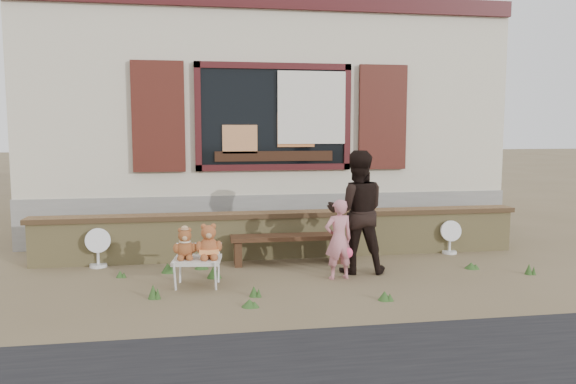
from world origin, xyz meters
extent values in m
plane|color=brown|center=(0.00, 0.00, 0.00)|extent=(80.00, 80.00, 0.00)
cube|color=#C1B79C|center=(0.00, 4.50, 2.40)|extent=(8.00, 5.00, 3.20)
cube|color=gray|center=(0.00, 4.50, 0.40)|extent=(8.04, 5.04, 0.80)
cube|color=black|center=(0.00, 1.97, 2.05)|extent=(2.30, 0.04, 1.50)
cube|color=#401215|center=(0.00, 1.95, 2.85)|extent=(2.50, 0.08, 0.10)
cube|color=#401215|center=(0.00, 1.95, 1.25)|extent=(2.50, 0.08, 0.10)
cube|color=#401215|center=(-1.20, 1.95, 2.05)|extent=(0.10, 0.08, 1.70)
cube|color=#401215|center=(1.20, 1.95, 2.05)|extent=(0.10, 0.08, 1.70)
cube|color=#39150F|center=(-1.80, 1.94, 2.05)|extent=(0.80, 0.07, 1.70)
cube|color=#39150F|center=(1.80, 1.94, 2.05)|extent=(0.80, 0.07, 1.70)
cube|color=white|center=(0.60, 1.90, 2.20)|extent=(1.10, 0.02, 1.15)
cube|color=#401215|center=(0.00, 1.98, 3.85)|extent=(8.00, 0.12, 0.25)
cube|color=black|center=(0.00, 1.94, 1.43)|extent=(1.90, 0.06, 0.16)
cube|color=tan|center=(-0.55, 1.94, 1.70)|extent=(0.55, 0.06, 0.45)
cube|color=#E08447|center=(0.35, 1.94, 1.85)|extent=(0.60, 0.06, 0.55)
cube|color=tan|center=(0.00, 1.00, 0.30)|extent=(7.00, 0.30, 0.60)
cube|color=brown|center=(0.00, 1.00, 0.63)|extent=(7.10, 0.36, 0.07)
cube|color=#352012|center=(-0.01, 0.58, 0.37)|extent=(1.57, 0.36, 0.06)
cube|color=#352012|center=(-0.70, 0.59, 0.17)|extent=(0.10, 0.30, 0.33)
cube|color=#352012|center=(0.67, 0.57, 0.17)|extent=(0.10, 0.30, 0.33)
cube|color=beige|center=(-1.25, -0.36, 0.32)|extent=(0.61, 0.55, 0.04)
cylinder|color=silver|center=(-1.51, -0.54, 0.15)|extent=(0.03, 0.03, 0.30)
cylinder|color=silver|center=(-1.05, -0.60, 0.15)|extent=(0.03, 0.03, 0.30)
cylinder|color=silver|center=(-1.46, -0.12, 0.15)|extent=(0.03, 0.03, 0.30)
cylinder|color=silver|center=(-1.00, -0.18, 0.15)|extent=(0.03, 0.03, 0.30)
imported|color=#D57F8B|center=(0.49, -0.31, 0.50)|extent=(0.40, 0.29, 1.00)
imported|color=black|center=(0.80, -0.02, 0.80)|extent=(0.85, 0.71, 1.59)
cylinder|color=silver|center=(-2.58, 0.80, 0.02)|extent=(0.23, 0.23, 0.04)
cylinder|color=silver|center=(-2.58, 0.80, 0.17)|extent=(0.04, 0.04, 0.29)
cylinder|color=silver|center=(-2.58, 0.80, 0.37)|extent=(0.35, 0.19, 0.34)
cylinder|color=white|center=(2.50, 0.80, 0.02)|extent=(0.21, 0.21, 0.04)
cylinder|color=white|center=(2.50, 0.80, 0.16)|extent=(0.03, 0.03, 0.27)
cylinder|color=white|center=(2.50, 0.80, 0.35)|extent=(0.32, 0.13, 0.31)
cone|color=#2E5120|center=(-0.63, -0.88, 0.06)|extent=(0.11, 0.11, 0.12)
cone|color=#2E5120|center=(-2.22, 0.21, 0.04)|extent=(0.10, 0.10, 0.09)
cone|color=#2E5120|center=(-0.72, -1.23, 0.04)|extent=(0.17, 0.17, 0.08)
cone|color=#2E5120|center=(-1.74, -0.78, 0.08)|extent=(0.12, 0.12, 0.16)
cone|color=#2E5120|center=(-1.20, 0.48, 0.04)|extent=(0.18, 0.18, 0.08)
cone|color=#2E5120|center=(0.76, -1.25, 0.05)|extent=(0.15, 0.15, 0.10)
cone|color=#2E5120|center=(-1.63, 0.35, 0.06)|extent=(0.17, 0.17, 0.13)
cone|color=#2E5120|center=(-1.05, -0.01, 0.07)|extent=(0.17, 0.17, 0.15)
cone|color=#2E5120|center=(2.96, -0.51, 0.07)|extent=(0.10, 0.10, 0.14)
cone|color=#2E5120|center=(2.37, -0.11, 0.04)|extent=(0.18, 0.18, 0.09)
camera|label=1|loc=(-1.26, -6.96, 1.87)|focal=35.00mm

